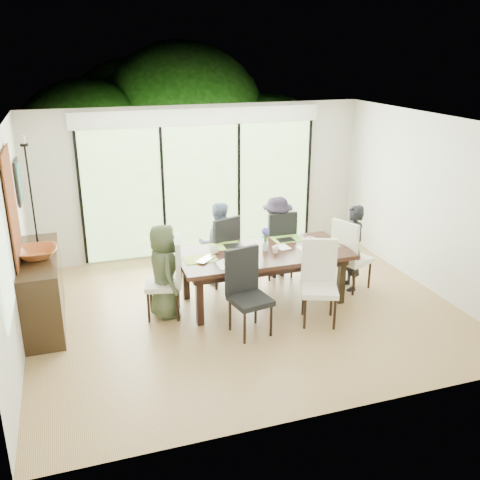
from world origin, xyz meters
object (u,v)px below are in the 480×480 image
object	(u,v)px
table_top	(263,254)
chair_far_left	(218,249)
chair_right_end	(353,254)
person_far_left	(218,244)
bowl	(37,253)
person_far_right	(277,237)
vase	(265,246)
cup_a	(215,250)
chair_near_left	(250,294)
cup_c	(310,241)
chair_left_end	(163,278)
cup_b	(275,250)
chair_near_right	(320,284)
laptop	(209,260)
chair_far_right	(276,242)
sideboard	(42,289)
person_right_end	(352,248)
person_left_end	(164,271)

from	to	relation	value
table_top	chair_far_left	distance (m)	0.98
chair_right_end	person_far_left	size ratio (longest dim) A/B	0.85
chair_right_end	bowl	bearing A→B (deg)	64.64
person_far_right	vase	world-z (taller)	person_far_right
chair_right_end	bowl	size ratio (longest dim) A/B	2.19
chair_right_end	vase	size ratio (longest dim) A/B	9.17
person_far_right	cup_a	bearing A→B (deg)	21.93
chair_near_left	cup_c	world-z (taller)	chair_near_left
chair_left_end	chair_near_left	distance (m)	1.33
vase	table_top	bearing A→B (deg)	-135.00
chair_near_left	cup_c	size ratio (longest dim) A/B	8.87
table_top	chair_far_left	world-z (taller)	chair_far_left
vase	cup_b	world-z (taller)	vase
vase	chair_near_right	bearing A→B (deg)	-63.94
chair_left_end	laptop	bearing A→B (deg)	94.54
chair_right_end	chair_far_right	distance (m)	1.27
bowl	laptop	bearing A→B (deg)	-7.99
table_top	person_far_right	distance (m)	1.00
chair_right_end	cup_b	distance (m)	1.38
table_top	cup_c	bearing A→B (deg)	7.13
chair_right_end	cup_a	world-z (taller)	chair_right_end
chair_far_left	sideboard	size ratio (longest dim) A/B	0.65
chair_far_left	person_right_end	xyz separation A→B (m)	(1.93, -0.85, 0.10)
vase	cup_a	size ratio (longest dim) A/B	0.97
person_far_right	sideboard	size ratio (longest dim) A/B	0.76
chair_right_end	sideboard	bearing A→B (deg)	63.40
sideboard	vase	bearing A→B (deg)	-4.83
person_right_end	chair_far_right	bearing A→B (deg)	-126.36
chair_right_end	cup_b	world-z (taller)	chair_right_end
chair_right_end	person_far_right	world-z (taller)	person_far_right
chair_right_end	chair_far_left	bearing A→B (deg)	43.79
chair_left_end	chair_right_end	world-z (taller)	same
chair_left_end	person_right_end	distance (m)	2.98
chair_left_end	sideboard	distance (m)	1.64
person_far_right	cup_b	size ratio (longest dim) A/B	12.90
person_far_right	laptop	xyz separation A→B (m)	(-1.40, -0.93, 0.12)
chair_far_left	chair_near_right	world-z (taller)	same
person_right_end	vase	bearing A→B (deg)	-85.93
person_right_end	bowl	size ratio (longest dim) A/B	2.56
vase	person_right_end	bearing A→B (deg)	-2.00
person_left_end	laptop	size ratio (longest dim) A/B	3.91
chair_near_left	chair_far_right	bearing A→B (deg)	47.62
chair_near_left	person_far_left	bearing A→B (deg)	77.34
vase	cup_a	xyz separation A→B (m)	(-0.75, 0.10, -0.01)
chair_near_right	laptop	size ratio (longest dim) A/B	3.33
person_far_left	person_far_right	xyz separation A→B (m)	(1.00, 0.00, 0.00)
person_far_right	cup_c	distance (m)	0.79
vase	cup_a	world-z (taller)	vase
bowl	vase	bearing A→B (deg)	-3.03
chair_far_right	person_far_left	xyz separation A→B (m)	(-1.00, -0.02, 0.10)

